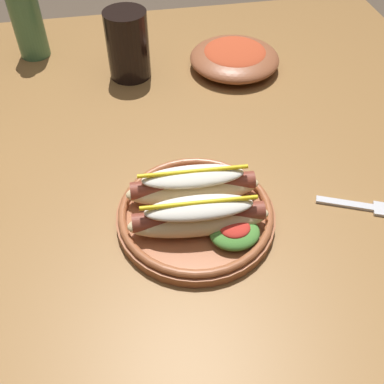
{
  "coord_description": "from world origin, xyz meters",
  "views": [
    {
      "loc": [
        -0.02,
        -0.58,
        1.25
      ],
      "look_at": [
        0.06,
        -0.13,
        0.77
      ],
      "focal_mm": 42.35,
      "sensor_mm": 36.0,
      "label": 1
    }
  ],
  "objects": [
    {
      "name": "side_bowl",
      "position": [
        0.22,
        0.24,
        0.76
      ],
      "size": [
        0.19,
        0.19,
        0.05
      ],
      "color": "brown",
      "rests_on": "dining_table"
    },
    {
      "name": "soda_cup",
      "position": [
        0.0,
        0.26,
        0.81
      ],
      "size": [
        0.08,
        0.08,
        0.13
      ],
      "primitive_type": "cylinder",
      "color": "black",
      "rests_on": "dining_table"
    },
    {
      "name": "fork",
      "position": [
        0.31,
        -0.18,
        0.74
      ],
      "size": [
        0.12,
        0.06,
        0.0
      ],
      "rotation": [
        0.0,
        0.0,
        -0.4
      ],
      "color": "silver",
      "rests_on": "dining_table"
    },
    {
      "name": "hot_dog_plate",
      "position": [
        0.06,
        -0.16,
        0.77
      ],
      "size": [
        0.23,
        0.23,
        0.08
      ],
      "color": "#9E5633",
      "rests_on": "dining_table"
    },
    {
      "name": "ground_plane",
      "position": [
        0.0,
        0.0,
        0.0
      ],
      "size": [
        8.0,
        8.0,
        0.0
      ],
      "primitive_type": "plane",
      "color": "brown"
    },
    {
      "name": "glass_bottle",
      "position": [
        -0.2,
        0.38,
        0.82
      ],
      "size": [
        0.06,
        0.06,
        0.21
      ],
      "color": "#4C7F51",
      "rests_on": "dining_table"
    },
    {
      "name": "dining_table",
      "position": [
        0.0,
        0.0,
        0.65
      ],
      "size": [
        1.28,
        1.09,
        0.74
      ],
      "color": "olive",
      "rests_on": "ground_plane"
    }
  ]
}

